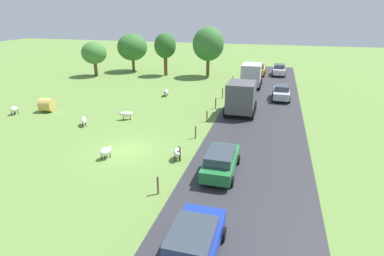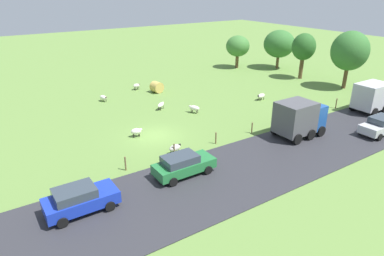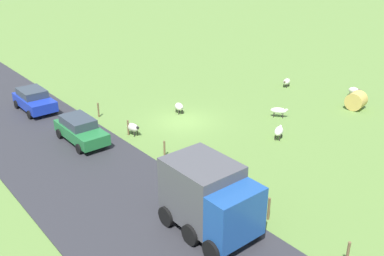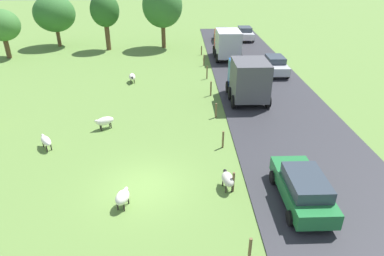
{
  "view_description": "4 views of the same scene",
  "coord_description": "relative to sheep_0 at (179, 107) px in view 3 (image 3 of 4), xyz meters",
  "views": [
    {
      "loc": [
        10.18,
        -18.74,
        9.73
      ],
      "look_at": [
        4.14,
        3.52,
        0.92
      ],
      "focal_mm": 28.9,
      "sensor_mm": 36.0,
      "label": 1
    },
    {
      "loc": [
        25.83,
        -12.93,
        12.88
      ],
      "look_at": [
        2.37,
        2.5,
        1.04
      ],
      "focal_mm": 32.03,
      "sensor_mm": 36.0,
      "label": 2
    },
    {
      "loc": [
        18.17,
        23.04,
        12.37
      ],
      "look_at": [
        1.99,
        3.37,
        1.17
      ],
      "focal_mm": 40.48,
      "sensor_mm": 36.0,
      "label": 3
    },
    {
      "loc": [
        1.95,
        -13.66,
        10.21
      ],
      "look_at": [
        2.6,
        4.48,
        0.91
      ],
      "focal_mm": 31.51,
      "sensor_mm": 36.0,
      "label": 4
    }
  ],
  "objects": [
    {
      "name": "ground_plane",
      "position": [
        0.75,
        1.51,
        -0.53
      ],
      "size": [
        160.0,
        160.0,
        0.0
      ],
      "primitive_type": "plane",
      "color": "olive"
    },
    {
      "name": "road_strip",
      "position": [
        9.89,
        1.51,
        -0.5
      ],
      "size": [
        8.0,
        80.0,
        0.06
      ],
      "primitive_type": "cube",
      "color": "#2D2D33",
      "rests_on": "ground_plane"
    },
    {
      "name": "sheep_0",
      "position": [
        0.0,
        0.0,
        0.0
      ],
      "size": [
        0.77,
        1.1,
        0.81
      ],
      "color": "silver",
      "rests_on": "ground_plane"
    },
    {
      "name": "sheep_1",
      "position": [
        -11.49,
        1.06,
        -0.05
      ],
      "size": [
        1.23,
        0.83,
        0.75
      ],
      "color": "silver",
      "rests_on": "ground_plane"
    },
    {
      "name": "sheep_2",
      "position": [
        -5.28,
        5.39,
        -0.0
      ],
      "size": [
        1.08,
        1.23,
        0.76
      ],
      "color": "white",
      "rests_on": "ground_plane"
    },
    {
      "name": "sheep_3",
      "position": [
        -2.32,
        7.88,
        0.03
      ],
      "size": [
        1.29,
        1.03,
        0.83
      ],
      "color": "silver",
      "rests_on": "ground_plane"
    },
    {
      "name": "sheep_4",
      "position": [
        -13.8,
        6.41,
        0.02
      ],
      "size": [
        0.65,
        1.06,
        0.82
      ],
      "color": "beige",
      "rests_on": "ground_plane"
    },
    {
      "name": "sheep_5",
      "position": [
        4.9,
        1.17,
        0.03
      ],
      "size": [
        0.7,
        1.21,
        0.84
      ],
      "color": "beige",
      "rests_on": "ground_plane"
    },
    {
      "name": "hay_bale_0",
      "position": [
        -11.3,
        8.09,
        0.17
      ],
      "size": [
        1.46,
        1.59,
        1.4
      ],
      "primitive_type": "cylinder",
      "rotation": [
        1.57,
        0.0,
        1.74
      ],
      "color": "tan",
      "rests_on": "ground_plane"
    },
    {
      "name": "fence_post_0",
      "position": [
        5.15,
        -3.26,
        0.03
      ],
      "size": [
        0.12,
        0.12,
        1.12
      ],
      "primitive_type": "cylinder",
      "color": "brown",
      "rests_on": "ground_plane"
    },
    {
      "name": "fence_post_1",
      "position": [
        5.15,
        0.95,
        0.01
      ],
      "size": [
        0.12,
        0.12,
        1.08
      ],
      "primitive_type": "cylinder",
      "color": "brown",
      "rests_on": "ground_plane"
    },
    {
      "name": "fence_post_2",
      "position": [
        5.15,
        5.15,
        0.0
      ],
      "size": [
        0.12,
        0.12,
        1.07
      ],
      "primitive_type": "cylinder",
      "color": "brown",
      "rests_on": "ground_plane"
    },
    {
      "name": "fence_post_3",
      "position": [
        5.15,
        9.36,
        0.0
      ],
      "size": [
        0.12,
        0.12,
        1.07
      ],
      "primitive_type": "cylinder",
      "color": "brown",
      "rests_on": "ground_plane"
    },
    {
      "name": "fence_post_4",
      "position": [
        5.15,
        13.56,
        0.07
      ],
      "size": [
        0.12,
        0.12,
        1.2
      ],
      "primitive_type": "cylinder",
      "color": "brown",
      "rests_on": "ground_plane"
    },
    {
      "name": "fence_post_5",
      "position": [
        5.15,
        17.76,
        0.08
      ],
      "size": [
        0.12,
        0.12,
        1.22
      ],
      "primitive_type": "cylinder",
      "color": "brown",
      "rests_on": "ground_plane"
    },
    {
      "name": "truck_0",
      "position": [
        7.91,
        12.37,
        1.28
      ],
      "size": [
        2.87,
        4.4,
        3.27
      ],
      "color": "#1E4C99",
      "rests_on": "road_strip"
    },
    {
      "name": "car_1",
      "position": [
        8.36,
        -7.56,
        0.38
      ],
      "size": [
        2.17,
        4.34,
        1.65
      ],
      "color": "#1933B2",
      "rests_on": "road_strip"
    },
    {
      "name": "car_3",
      "position": [
        8.14,
        -0.05,
        0.37
      ],
      "size": [
        2.04,
        4.52,
        1.61
      ],
      "color": "#237238",
      "rests_on": "road_strip"
    }
  ]
}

